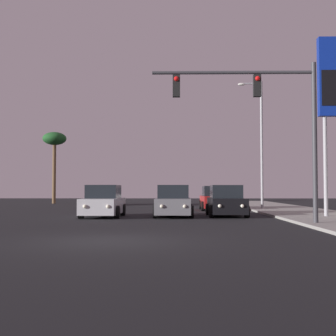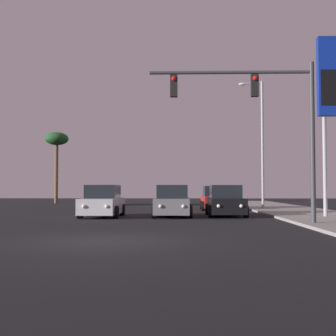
# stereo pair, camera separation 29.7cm
# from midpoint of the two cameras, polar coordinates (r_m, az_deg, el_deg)

# --- Properties ---
(ground_plane) EXTENTS (120.00, 120.00, 0.00)m
(ground_plane) POSITION_cam_midpoint_polar(r_m,az_deg,el_deg) (13.55, -8.05, -8.78)
(ground_plane) COLOR black
(sidewalk_right) EXTENTS (5.00, 60.00, 0.12)m
(sidewalk_right) POSITION_cam_midpoint_polar(r_m,az_deg,el_deg) (24.50, 18.62, -5.74)
(sidewalk_right) COLOR gray
(sidewalk_right) RESTS_ON ground
(car_grey) EXTENTS (2.04, 4.33, 1.68)m
(car_grey) POSITION_cam_midpoint_polar(r_m,az_deg,el_deg) (24.87, 0.32, -4.21)
(car_grey) COLOR slate
(car_grey) RESTS_ON ground
(car_red) EXTENTS (2.04, 4.33, 1.68)m
(car_red) POSITION_cam_midpoint_polar(r_m,az_deg,el_deg) (32.85, 5.47, -3.80)
(car_red) COLOR maroon
(car_red) RESTS_ON ground
(car_white) EXTENTS (2.04, 4.32, 1.68)m
(car_white) POSITION_cam_midpoint_polar(r_m,az_deg,el_deg) (43.52, 0.23, -3.50)
(car_white) COLOR silver
(car_white) RESTS_ON ground
(car_tan) EXTENTS (2.04, 4.31, 1.68)m
(car_tan) POSITION_cam_midpoint_polar(r_m,az_deg,el_deg) (43.32, -8.22, -3.48)
(car_tan) COLOR tan
(car_tan) RESTS_ON ground
(car_silver) EXTENTS (2.04, 4.33, 1.68)m
(car_silver) POSITION_cam_midpoint_polar(r_m,az_deg,el_deg) (24.89, -8.24, -4.18)
(car_silver) COLOR #B7B7BC
(car_silver) RESTS_ON ground
(car_black) EXTENTS (2.04, 4.31, 1.68)m
(car_black) POSITION_cam_midpoint_polar(r_m,az_deg,el_deg) (25.48, 6.79, -4.15)
(car_black) COLOR black
(car_black) RESTS_ON ground
(traffic_light_mast) EXTENTS (6.68, 0.36, 6.50)m
(traffic_light_mast) POSITION_cam_midpoint_polar(r_m,az_deg,el_deg) (19.50, 11.67, 6.99)
(traffic_light_mast) COLOR #38383D
(traffic_light_mast) RESTS_ON sidewalk_right
(street_lamp) EXTENTS (1.74, 0.24, 9.00)m
(street_lamp) POSITION_cam_midpoint_polar(r_m,az_deg,el_deg) (33.73, 10.88, 3.68)
(street_lamp) COLOR #99999E
(street_lamp) RESTS_ON sidewalk_right
(palm_tree_far) EXTENTS (2.40, 2.40, 7.28)m
(palm_tree_far) POSITION_cam_midpoint_polar(r_m,az_deg,el_deg) (49.17, -13.84, 3.12)
(palm_tree_far) COLOR brown
(palm_tree_far) RESTS_ON ground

